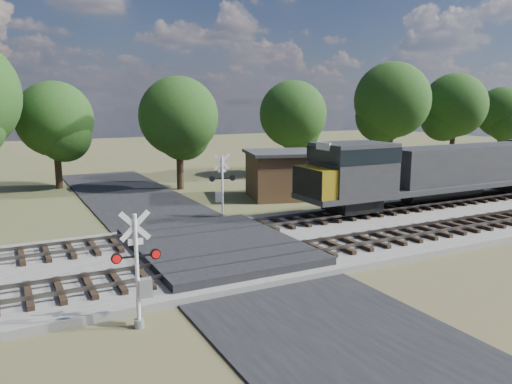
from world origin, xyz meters
TOP-DOWN VIEW (x-y plane):
  - ground at (0.00, 0.00)m, footprint 160.00×160.00m
  - ballast_bed at (10.00, 0.50)m, footprint 140.00×10.00m
  - road at (0.00, 0.00)m, footprint 7.00×60.00m
  - crossing_panel at (0.00, 0.50)m, footprint 7.00×9.00m
  - track_near at (3.12, -2.00)m, footprint 140.00×2.60m
  - track_far at (3.12, 3.00)m, footprint 140.00×2.60m
  - crossing_signal_near at (-4.99, -5.41)m, footprint 1.51×0.33m
  - crossing_signal_far at (3.14, 7.05)m, footprint 1.57×0.43m
  - equipment_shed at (9.80, 11.23)m, footprint 6.17×6.17m
  - treeline at (5.98, 20.03)m, footprint 85.17×12.21m

SIDE VIEW (x-z plane):
  - ground at x=0.00m, z-range 0.00..0.00m
  - road at x=0.00m, z-range 0.00..0.08m
  - ballast_bed at x=10.00m, z-range 0.00..0.30m
  - crossing_panel at x=0.00m, z-range 0.01..0.62m
  - track_near at x=3.12m, z-range 0.25..0.58m
  - track_far at x=3.12m, z-range 0.25..0.58m
  - crossing_signal_near at x=-4.99m, z-range -0.31..3.42m
  - crossing_signal_far at x=3.14m, z-range -0.33..3.60m
  - equipment_shed at x=9.80m, z-range 0.02..3.44m
  - treeline at x=5.98m, z-range 0.89..12.25m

